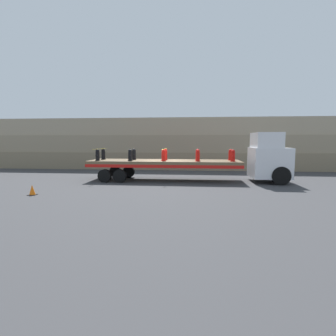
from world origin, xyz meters
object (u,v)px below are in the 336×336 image
at_px(fire_hydrant_black_far_0, 103,154).
at_px(traffic_cone, 32,190).
at_px(fire_hydrant_black_far_1, 134,154).
at_px(fire_hydrant_red_near_4, 233,156).
at_px(truck_cab, 270,158).
at_px(fire_hydrant_red_far_2, 165,154).
at_px(flatbed_trailer, 158,164).
at_px(fire_hydrant_red_near_2, 164,155).
at_px(fire_hydrant_red_near_3, 198,156).
at_px(fire_hydrant_black_near_0, 98,155).
at_px(fire_hydrant_black_near_1, 130,155).
at_px(fire_hydrant_red_far_3, 198,155).
at_px(fire_hydrant_red_far_4, 230,155).

bearing_deg(fire_hydrant_black_far_0, traffic_cone, -104.56).
distance_m(fire_hydrant_black_far_1, fire_hydrant_red_near_4, 6.80).
xyz_separation_m(truck_cab, fire_hydrant_black_far_1, (-9.16, 0.56, 0.14)).
height_order(fire_hydrant_red_far_2, traffic_cone, fire_hydrant_red_far_2).
height_order(flatbed_trailer, fire_hydrant_red_far_2, fire_hydrant_red_far_2).
xyz_separation_m(fire_hydrant_red_near_2, fire_hydrant_red_near_3, (2.23, 0.00, 0.00)).
xyz_separation_m(fire_hydrant_black_near_0, fire_hydrant_red_near_4, (8.94, 0.00, 0.00)).
bearing_deg(fire_hydrant_black_near_1, traffic_cone, -127.78).
distance_m(fire_hydrant_red_far_2, fire_hydrant_red_near_3, 2.50).
xyz_separation_m(fire_hydrant_black_near_0, fire_hydrant_red_near_2, (4.47, 0.00, 0.00)).
xyz_separation_m(flatbed_trailer, fire_hydrant_red_far_2, (0.47, 0.56, 0.60)).
bearing_deg(fire_hydrant_black_far_0, fire_hydrant_black_far_1, 0.00).
bearing_deg(fire_hydrant_red_near_2, fire_hydrant_black_near_0, 180.00).
xyz_separation_m(truck_cab, fire_hydrant_black_far_0, (-11.40, 0.56, 0.14)).
bearing_deg(flatbed_trailer, fire_hydrant_black_near_0, -171.99).
bearing_deg(traffic_cone, fire_hydrant_red_far_2, 44.96).
distance_m(truck_cab, flatbed_trailer, 7.41).
height_order(fire_hydrant_black_near_1, traffic_cone, fire_hydrant_black_near_1).
bearing_deg(fire_hydrant_red_near_2, flatbed_trailer, 129.86).
bearing_deg(fire_hydrant_red_near_3, traffic_cone, -149.34).
height_order(fire_hydrant_black_near_1, fire_hydrant_red_near_2, same).
relative_size(fire_hydrant_red_near_3, fire_hydrant_red_far_3, 1.00).
xyz_separation_m(fire_hydrant_black_near_1, traffic_cone, (-3.80, -4.90, -1.50)).
height_order(fire_hydrant_red_far_2, fire_hydrant_red_near_3, same).
height_order(fire_hydrant_black_near_1, fire_hydrant_red_near_4, same).
height_order(truck_cab, fire_hydrant_red_far_4, truck_cab).
xyz_separation_m(truck_cab, fire_hydrant_red_near_3, (-4.70, -0.56, 0.14)).
xyz_separation_m(flatbed_trailer, traffic_cone, (-5.56, -5.46, -0.90)).
height_order(fire_hydrant_black_far_1, fire_hydrant_red_near_3, same).
bearing_deg(fire_hydrant_black_far_1, fire_hydrant_black_near_0, -153.28).
xyz_separation_m(fire_hydrant_black_near_0, fire_hydrant_red_far_2, (4.47, 1.12, 0.00)).
bearing_deg(fire_hydrant_black_near_1, fire_hydrant_red_far_4, 9.53).
bearing_deg(fire_hydrant_red_far_3, traffic_cone, -143.91).
relative_size(fire_hydrant_black_far_0, fire_hydrant_red_near_3, 1.00).
bearing_deg(fire_hydrant_black_near_0, fire_hydrant_red_far_2, 14.13).
xyz_separation_m(fire_hydrant_red_near_3, traffic_cone, (-8.27, -4.90, -1.50)).
bearing_deg(fire_hydrant_red_far_3, fire_hydrant_red_far_4, 0.00).
relative_size(truck_cab, fire_hydrant_black_near_1, 4.22).
bearing_deg(fire_hydrant_black_near_0, fire_hydrant_black_far_1, 26.72).
xyz_separation_m(fire_hydrant_black_near_0, fire_hydrant_red_far_4, (8.94, 1.12, 0.00)).
height_order(fire_hydrant_black_near_0, fire_hydrant_black_far_1, same).
height_order(truck_cab, fire_hydrant_black_near_1, truck_cab).
height_order(fire_hydrant_red_far_2, fire_hydrant_red_far_4, same).
relative_size(fire_hydrant_black_near_0, fire_hydrant_red_near_3, 1.00).
bearing_deg(fire_hydrant_black_far_1, fire_hydrant_red_far_3, 0.00).
relative_size(truck_cab, fire_hydrant_red_far_4, 4.22).
height_order(fire_hydrant_black_far_1, fire_hydrant_red_near_4, same).
height_order(fire_hydrant_red_far_4, traffic_cone, fire_hydrant_red_far_4).
bearing_deg(fire_hydrant_red_far_3, fire_hydrant_red_near_4, -26.72).
relative_size(fire_hydrant_black_near_0, fire_hydrant_red_far_2, 1.00).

